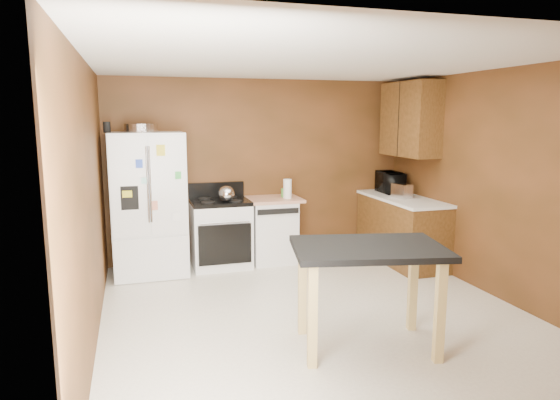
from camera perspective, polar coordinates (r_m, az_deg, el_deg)
name	(u,v)px	position (r m, az deg, el deg)	size (l,w,h in m)	color
floor	(316,314)	(5.23, 4.11, -12.85)	(4.50, 4.50, 0.00)	white
ceiling	(319,61)	(4.87, 4.47, 15.52)	(4.50, 4.50, 0.00)	white
wall_back	(261,170)	(7.03, -2.24, 3.48)	(4.20, 4.20, 0.00)	brown
wall_front	(462,252)	(2.95, 20.05, -5.61)	(4.20, 4.20, 0.00)	brown
wall_left	(89,203)	(4.60, -20.99, -0.37)	(4.50, 4.50, 0.00)	brown
wall_right	(496,185)	(5.97, 23.50, 1.61)	(4.50, 4.50, 0.00)	brown
roasting_pan	(141,128)	(6.42, -15.59, 7.95)	(0.41, 0.41, 0.10)	silver
pen_cup	(107,127)	(6.33, -19.18, 7.87)	(0.08, 0.08, 0.13)	black
kettle	(226,194)	(6.46, -6.14, 0.70)	(0.21, 0.21, 0.21)	silver
paper_towel	(287,189)	(6.77, 0.85, 1.30)	(0.11, 0.11, 0.26)	white
green_canister	(285,193)	(6.89, 0.56, 0.84)	(0.11, 0.11, 0.12)	green
toaster	(402,191)	(6.95, 13.76, 1.02)	(0.16, 0.26, 0.19)	silver
microwave	(390,183)	(7.39, 12.50, 1.89)	(0.49, 0.33, 0.27)	black
refrigerator	(149,204)	(6.48, -14.75, -0.46)	(0.90, 0.80, 1.80)	white
gas_range	(220,232)	(6.71, -6.82, -3.69)	(0.76, 0.68, 1.10)	white
dishwasher	(272,229)	(6.89, -0.93, -3.36)	(0.78, 0.63, 0.89)	white
right_cabinets	(404,196)	(7.06, 13.98, 0.43)	(0.63, 1.58, 2.45)	brown
island	(368,261)	(4.34, 10.02, -6.90)	(1.41, 1.08, 0.91)	black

